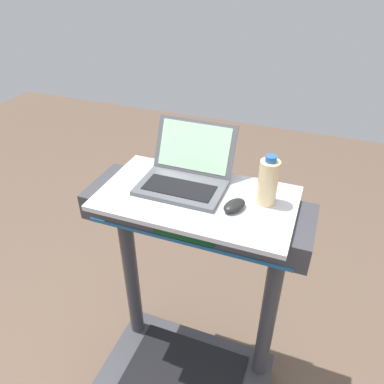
% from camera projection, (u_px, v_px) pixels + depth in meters
% --- Properties ---
extents(desk_board, '(0.75, 0.43, 0.02)m').
position_uv_depth(desk_board, '(197.00, 198.00, 1.44)').
color(desk_board, silver).
rests_on(desk_board, treadmill_base).
extents(laptop, '(0.34, 0.31, 0.22)m').
position_uv_depth(laptop, '(185.00, 174.00, 1.48)').
color(laptop, '#515459').
rests_on(laptop, desk_board).
extents(computer_mouse, '(0.10, 0.12, 0.03)m').
position_uv_depth(computer_mouse, '(234.00, 205.00, 1.35)').
color(computer_mouse, black).
rests_on(computer_mouse, desk_board).
extents(water_bottle, '(0.07, 0.07, 0.20)m').
position_uv_depth(water_bottle, '(268.00, 182.00, 1.35)').
color(water_bottle, beige).
rests_on(water_bottle, desk_board).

